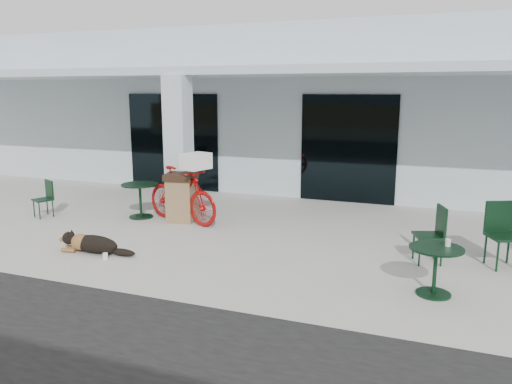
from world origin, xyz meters
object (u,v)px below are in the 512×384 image
at_px(dog, 94,243).
at_px(trash_receptacle, 182,197).
at_px(cafe_table_far, 435,271).
at_px(cafe_table_near, 140,201).
at_px(bicycle, 182,195).
at_px(cafe_chair_near, 43,199).
at_px(cafe_chair_far_b, 428,235).
at_px(cafe_chair_far_a, 505,236).

distance_m(dog, trash_receptacle, 2.53).
bearing_deg(cafe_table_far, cafe_table_near, 160.25).
distance_m(dog, cafe_table_far, 5.60).
relative_size(bicycle, cafe_chair_near, 2.44).
bearing_deg(cafe_chair_near, cafe_chair_far_b, 22.92).
xyz_separation_m(cafe_table_near, trash_receptacle, (1.01, 0.05, 0.14)).
bearing_deg(dog, cafe_chair_far_b, 6.55).
distance_m(cafe_chair_far_a, cafe_chair_far_b, 1.16).
xyz_separation_m(cafe_table_far, cafe_chair_far_a, (1.00, 1.56, 0.18)).
height_order(cafe_table_near, trash_receptacle, trash_receptacle).
bearing_deg(cafe_chair_near, cafe_chair_far_a, 24.27).
xyz_separation_m(cafe_chair_near, cafe_chair_far_b, (8.17, -0.14, 0.07)).
relative_size(bicycle, cafe_table_far, 2.73).
xyz_separation_m(cafe_table_near, cafe_table_far, (6.25, -2.25, -0.04)).
bearing_deg(cafe_table_far, bicycle, 156.93).
bearing_deg(trash_receptacle, cafe_chair_far_a, -6.79).
distance_m(cafe_chair_near, cafe_chair_far_a, 9.32).
xyz_separation_m(cafe_table_far, cafe_chair_far_b, (-0.14, 1.36, 0.14)).
height_order(bicycle, cafe_table_far, bicycle).
relative_size(cafe_chair_far_a, cafe_chair_far_b, 1.09).
bearing_deg(trash_receptacle, cafe_table_far, -23.70).
bearing_deg(trash_receptacle, dog, -98.24).
xyz_separation_m(dog, trash_receptacle, (0.36, 2.48, 0.35)).
bearing_deg(cafe_chair_far_a, cafe_chair_far_b, 166.43).
height_order(dog, cafe_table_near, cafe_table_near).
height_order(cafe_chair_near, cafe_chair_far_a, cafe_chair_far_a).
relative_size(cafe_chair_near, cafe_table_far, 1.12).
bearing_deg(bicycle, cafe_chair_far_a, -78.38).
xyz_separation_m(dog, cafe_chair_far_b, (5.46, 1.53, 0.30)).
relative_size(cafe_chair_near, cafe_chair_far_b, 0.86).
height_order(cafe_chair_far_a, trash_receptacle, trash_receptacle).
relative_size(cafe_table_far, cafe_chair_far_a, 0.70).
height_order(dog, cafe_chair_far_a, cafe_chair_far_a).
xyz_separation_m(cafe_table_near, cafe_chair_far_a, (7.25, -0.69, 0.14)).
bearing_deg(cafe_table_near, bicycle, -2.06).
bearing_deg(cafe_chair_far_b, bicycle, -118.66).
bearing_deg(cafe_chair_near, cafe_table_near, 43.78).
relative_size(dog, cafe_table_near, 1.33).
distance_m(bicycle, dog, 2.46).
bearing_deg(cafe_chair_near, trash_receptacle, 38.50).
distance_m(cafe_chair_near, cafe_table_far, 8.45).
bearing_deg(cafe_chair_far_b, dog, -93.36).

